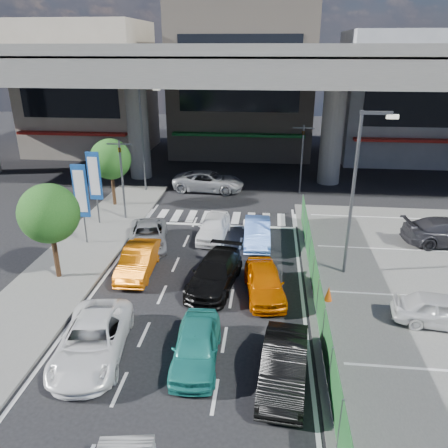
# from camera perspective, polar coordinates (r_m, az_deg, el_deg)

# --- Properties ---
(ground) EXTENTS (120.00, 120.00, 0.00)m
(ground) POSITION_cam_1_polar(r_m,az_deg,el_deg) (17.75, -5.26, -14.48)
(ground) COLOR black
(ground) RESTS_ON ground
(sidewalk_left) EXTENTS (4.00, 30.00, 0.12)m
(sidewalk_left) POSITION_cam_1_polar(r_m,az_deg,el_deg) (23.09, -20.71, -6.48)
(sidewalk_left) COLOR #5C5D5A
(sidewalk_left) RESTS_ON ground
(fence_run) EXTENTS (0.16, 22.00, 1.80)m
(fence_run) POSITION_cam_1_polar(r_m,az_deg,el_deg) (17.93, 12.48, -11.06)
(fence_run) COLOR #1D5726
(fence_run) RESTS_ON ground
(expressway) EXTENTS (64.00, 14.00, 10.75)m
(expressway) POSITION_cam_1_polar(r_m,az_deg,el_deg) (36.11, 1.25, 19.29)
(expressway) COLOR slate
(expressway) RESTS_ON ground
(building_west) EXTENTS (12.00, 10.90, 13.00)m
(building_west) POSITION_cam_1_polar(r_m,az_deg,el_deg) (49.87, -17.18, 16.54)
(building_west) COLOR #A39783
(building_west) RESTS_ON ground
(building_center) EXTENTS (14.00, 10.90, 15.00)m
(building_center) POSITION_cam_1_polar(r_m,az_deg,el_deg) (47.10, 2.44, 18.39)
(building_center) COLOR gray
(building_center) RESTS_ON ground
(building_east) EXTENTS (12.00, 10.90, 12.00)m
(building_east) POSITION_cam_1_polar(r_m,az_deg,el_deg) (47.91, 22.50, 15.08)
(building_east) COLOR gray
(building_east) RESTS_ON ground
(traffic_light_left) EXTENTS (1.60, 1.24, 5.20)m
(traffic_light_left) POSITION_cam_1_polar(r_m,az_deg,el_deg) (28.32, -13.35, 8.02)
(traffic_light_left) COLOR #595B60
(traffic_light_left) RESTS_ON ground
(traffic_light_right) EXTENTS (1.60, 1.24, 5.20)m
(traffic_light_right) POSITION_cam_1_polar(r_m,az_deg,el_deg) (33.68, 10.26, 10.46)
(traffic_light_right) COLOR #595B60
(traffic_light_right) RESTS_ON ground
(street_lamp_right) EXTENTS (1.65, 0.22, 8.00)m
(street_lamp_right) POSITION_cam_1_polar(r_m,az_deg,el_deg) (21.16, 17.09, 5.27)
(street_lamp_right) COLOR #595B60
(street_lamp_right) RESTS_ON ground
(street_lamp_left) EXTENTS (1.65, 0.22, 8.00)m
(street_lamp_left) POSITION_cam_1_polar(r_m,az_deg,el_deg) (33.78, -10.40, 11.92)
(street_lamp_left) COLOR #595B60
(street_lamp_left) RESTS_ON ground
(signboard_near) EXTENTS (0.80, 0.14, 4.70)m
(signboard_near) POSITION_cam_1_polar(r_m,az_deg,el_deg) (25.34, -18.19, 3.81)
(signboard_near) COLOR #595B60
(signboard_near) RESTS_ON ground
(signboard_far) EXTENTS (0.80, 0.14, 4.70)m
(signboard_far) POSITION_cam_1_polar(r_m,az_deg,el_deg) (28.13, -16.55, 5.76)
(signboard_far) COLOR #595B60
(signboard_far) RESTS_ON ground
(tree_near) EXTENTS (2.80, 2.80, 4.80)m
(tree_near) POSITION_cam_1_polar(r_m,az_deg,el_deg) (21.78, -21.88, 1.25)
(tree_near) COLOR #382314
(tree_near) RESTS_ON ground
(tree_far) EXTENTS (2.80, 2.80, 4.80)m
(tree_far) POSITION_cam_1_polar(r_m,az_deg,el_deg) (31.27, -14.60, 8.17)
(tree_far) COLOR #382314
(tree_far) RESTS_ON ground
(sedan_white_mid_left) EXTENTS (2.94, 5.23, 1.38)m
(sedan_white_mid_left) POSITION_cam_1_polar(r_m,az_deg,el_deg) (17.05, -16.84, -14.35)
(sedan_white_mid_left) COLOR white
(sedan_white_mid_left) RESTS_ON ground
(taxi_teal_mid) EXTENTS (1.78, 4.06, 1.36)m
(taxi_teal_mid) POSITION_cam_1_polar(r_m,az_deg,el_deg) (16.18, -3.65, -15.55)
(taxi_teal_mid) COLOR teal
(taxi_teal_mid) RESTS_ON ground
(hatch_black_mid_right) EXTENTS (1.83, 4.30, 1.38)m
(hatch_black_mid_right) POSITION_cam_1_polar(r_m,az_deg,el_deg) (15.45, 7.81, -17.82)
(hatch_black_mid_right) COLOR black
(hatch_black_mid_right) RESTS_ON ground
(taxi_orange_left) EXTENTS (1.60, 4.24, 1.38)m
(taxi_orange_left) POSITION_cam_1_polar(r_m,az_deg,el_deg) (22.22, -11.10, -4.68)
(taxi_orange_left) COLOR orange
(taxi_orange_left) RESTS_ON ground
(sedan_black_mid) EXTENTS (2.61, 4.99, 1.38)m
(sedan_black_mid) POSITION_cam_1_polar(r_m,az_deg,el_deg) (20.65, -1.19, -6.41)
(sedan_black_mid) COLOR black
(sedan_black_mid) RESTS_ON ground
(taxi_orange_right) EXTENTS (2.23, 4.25, 1.38)m
(taxi_orange_right) POSITION_cam_1_polar(r_m,az_deg,el_deg) (19.99, 5.31, -7.54)
(taxi_orange_right) COLOR #D35C00
(taxi_orange_right) RESTS_ON ground
(wagon_silver_front_left) EXTENTS (3.08, 4.93, 1.27)m
(wagon_silver_front_left) POSITION_cam_1_polar(r_m,az_deg,el_deg) (25.08, -9.93, -1.51)
(wagon_silver_front_left) COLOR gray
(wagon_silver_front_left) RESTS_ON ground
(sedan_white_front_mid) EXTENTS (1.83, 4.13, 1.38)m
(sedan_white_front_mid) POSITION_cam_1_polar(r_m,az_deg,el_deg) (25.79, -1.36, -0.36)
(sedan_white_front_mid) COLOR white
(sedan_white_front_mid) RESTS_ON ground
(kei_truck_front_right) EXTENTS (1.60, 4.20, 1.37)m
(kei_truck_front_right) POSITION_cam_1_polar(r_m,az_deg,el_deg) (25.11, 4.36, -1.08)
(kei_truck_front_right) COLOR #598AEE
(kei_truck_front_right) RESTS_ON ground
(crossing_wagon_silver) EXTENTS (5.66, 2.91, 1.53)m
(crossing_wagon_silver) POSITION_cam_1_polar(r_m,az_deg,el_deg) (34.42, -2.03, 5.60)
(crossing_wagon_silver) COLOR #9B9DA3
(crossing_wagon_silver) RESTS_ON ground
(parked_sedan_white) EXTENTS (4.03, 2.09, 1.31)m
(parked_sedan_white) POSITION_cam_1_polar(r_m,az_deg,el_deg) (19.93, 26.66, -10.09)
(parked_sedan_white) COLOR silver
(parked_sedan_white) RESTS_ON parking_lot
(traffic_cone) EXTENTS (0.46, 0.46, 0.69)m
(traffic_cone) POSITION_cam_1_polar(r_m,az_deg,el_deg) (20.15, 13.49, -8.82)
(traffic_cone) COLOR #FE5D0E
(traffic_cone) RESTS_ON parking_lot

